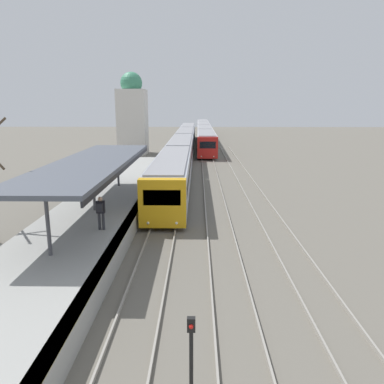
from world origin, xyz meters
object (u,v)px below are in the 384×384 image
at_px(train_near, 184,144).
at_px(train_far, 204,131).
at_px(person_on_platform, 101,210).
at_px(signal_post_near, 191,348).

distance_m(train_near, train_far, 24.96).
distance_m(person_on_platform, train_far, 59.58).
bearing_deg(signal_post_near, train_far, 88.84).
relative_size(train_near, signal_post_near, 30.69).
height_order(train_far, signal_post_near, train_far).
bearing_deg(train_far, train_near, -97.42).
xyz_separation_m(train_far, signal_post_near, (-1.40, -68.86, -0.45)).
bearing_deg(signal_post_near, train_near, 92.37).
distance_m(person_on_platform, train_near, 34.64).
distance_m(train_far, signal_post_near, 68.87).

